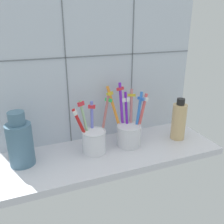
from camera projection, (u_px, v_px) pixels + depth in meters
counter_slab at (114, 153)px, 73.57cm from camera, size 64.00×22.00×2.00cm
tile_wall_back at (100, 76)px, 76.19cm from camera, size 64.00×2.20×45.00cm
toothbrush_cup_left at (94, 139)px, 71.37cm from camera, size 12.24×7.67×16.18cm
toothbrush_cup_right at (129, 131)px, 75.36cm from camera, size 11.64×11.14×19.33cm
ceramic_vase at (20, 142)px, 64.30cm from camera, size 6.71×6.71×15.25cm
soap_bottle at (178, 121)px, 78.89cm from camera, size 4.62×4.62×13.82cm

